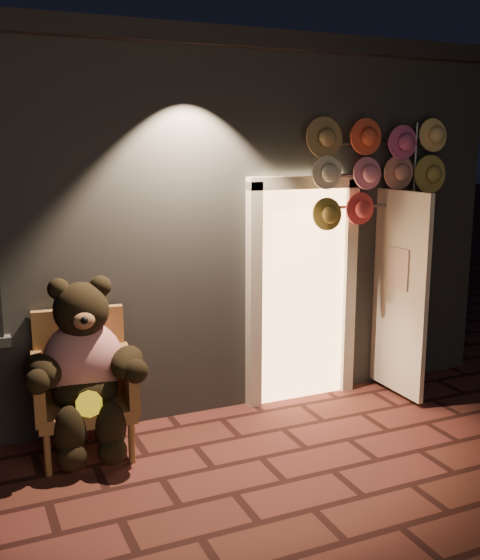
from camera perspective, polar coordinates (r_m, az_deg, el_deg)
ground at (r=4.98m, az=-0.50°, el=-18.09°), size 60.00×60.00×0.00m
shop_building at (r=8.17m, az=-11.81°, el=6.25°), size 7.30×5.95×3.51m
wicker_armchair at (r=5.57m, az=-13.50°, el=-8.67°), size 0.85×0.78×1.14m
teddy_bear at (r=5.37m, az=-13.39°, el=-7.37°), size 1.03×0.83×1.42m
hat_rack at (r=6.46m, az=11.81°, el=9.23°), size 1.55×0.22×2.71m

